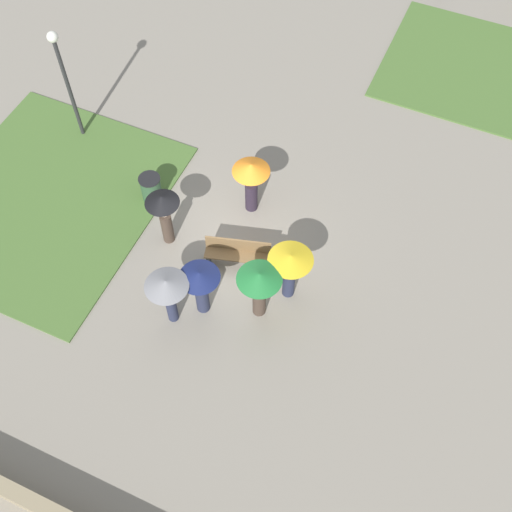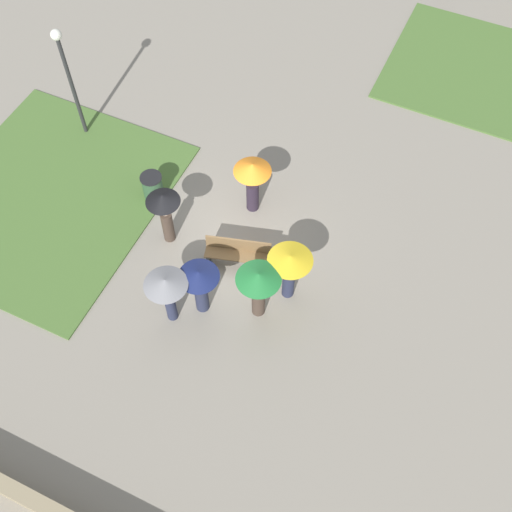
{
  "view_description": "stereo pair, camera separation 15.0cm",
  "coord_description": "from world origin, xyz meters",
  "views": [
    {
      "loc": [
        4.92,
        -9.28,
        15.13
      ],
      "look_at": [
        1.12,
        -0.75,
        0.77
      ],
      "focal_mm": 45.0,
      "sensor_mm": 36.0,
      "label": 1
    },
    {
      "loc": [
        5.05,
        -9.22,
        15.13
      ],
      "look_at": [
        1.12,
        -0.75,
        0.77
      ],
      "focal_mm": 45.0,
      "sensor_mm": 36.0,
      "label": 2
    }
  ],
  "objects": [
    {
      "name": "lawn_patch_near",
      "position": [
        -5.56,
        -1.05,
        0.03
      ],
      "size": [
        6.31,
        7.34,
        0.06
      ],
      "color": "#4C7033",
      "rests_on": "ground_plane"
    },
    {
      "name": "crowd_person_black",
      "position": [
        -1.6,
        -0.77,
        1.4
      ],
      "size": [
        0.94,
        0.94,
        1.96
      ],
      "rotation": [
        0.0,
        0.0,
        0.06
      ],
      "color": "#47382D",
      "rests_on": "ground_plane"
    },
    {
      "name": "park_bench",
      "position": [
        0.53,
        -0.66,
        0.47
      ],
      "size": [
        1.86,
        0.91,
        0.9
      ],
      "rotation": [
        0.0,
        0.0,
        0.28
      ],
      "color": "brown",
      "rests_on": "ground_plane"
    },
    {
      "name": "ground_plane",
      "position": [
        0.0,
        0.0,
        0.0
      ],
      "size": [
        90.0,
        90.0,
        0.0
      ],
      "primitive_type": "plane",
      "color": "gray"
    },
    {
      "name": "crowd_person_green",
      "position": [
        1.7,
        -1.85,
        1.4
      ],
      "size": [
        1.16,
        1.16,
        1.88
      ],
      "rotation": [
        0.0,
        0.0,
        1.63
      ],
      "color": "#47382D",
      "rests_on": "ground_plane"
    },
    {
      "name": "crowd_person_grey",
      "position": [
        -0.29,
        -2.95,
        1.47
      ],
      "size": [
        1.11,
        1.11,
        1.87
      ],
      "rotation": [
        0.0,
        0.0,
        4.85
      ],
      "color": "#282D47",
      "rests_on": "ground_plane"
    },
    {
      "name": "crowd_person_orange",
      "position": [
        0.08,
        1.23,
        1.38
      ],
      "size": [
        1.07,
        1.07,
        1.9
      ],
      "rotation": [
        0.0,
        0.0,
        4.38
      ],
      "color": "#2D2333",
      "rests_on": "ground_plane"
    },
    {
      "name": "crowd_person_navy",
      "position": [
        0.3,
        -2.36,
        1.25
      ],
      "size": [
        1.06,
        1.06,
        1.77
      ],
      "rotation": [
        0.0,
        0.0,
        3.44
      ],
      "color": "#282D47",
      "rests_on": "ground_plane"
    },
    {
      "name": "trash_bin",
      "position": [
        -2.73,
        0.33,
        0.47
      ],
      "size": [
        0.64,
        0.64,
        0.93
      ],
      "color": "#335638",
      "rests_on": "ground_plane"
    },
    {
      "name": "lamp_post",
      "position": [
        -6.07,
        1.73,
        2.56
      ],
      "size": [
        0.32,
        0.32,
        3.92
      ],
      "color": "#2D2D30",
      "rests_on": "ground_plane"
    },
    {
      "name": "crowd_person_yellow",
      "position": [
        2.18,
        -1.02,
        1.36
      ],
      "size": [
        1.17,
        1.17,
        1.83
      ],
      "rotation": [
        0.0,
        0.0,
        3.66
      ],
      "color": "#282D47",
      "rests_on": "ground_plane"
    }
  ]
}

